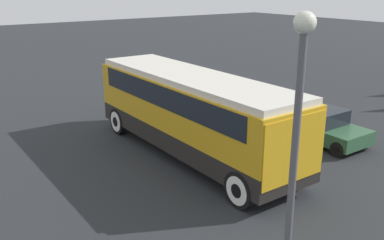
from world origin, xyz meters
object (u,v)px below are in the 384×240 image
at_px(parked_car_near, 241,103).
at_px(parked_car_mid, 318,125).
at_px(lamp_post, 298,114).
at_px(tour_bus, 194,108).

relative_size(parked_car_near, parked_car_mid, 1.12).
bearing_deg(lamp_post, parked_car_mid, 124.72).
bearing_deg(parked_car_mid, tour_bus, -106.88).
distance_m(parked_car_mid, lamp_post, 9.80).
xyz_separation_m(parked_car_near, lamp_post, (9.65, -7.24, 3.15)).
distance_m(tour_bus, lamp_post, 7.53).
bearing_deg(tour_bus, parked_car_mid, 73.12).
bearing_deg(lamp_post, tour_bus, 160.97).
bearing_deg(tour_bus, parked_car_near, 119.69).
xyz_separation_m(parked_car_near, parked_car_mid, (4.37, 0.39, 0.01)).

